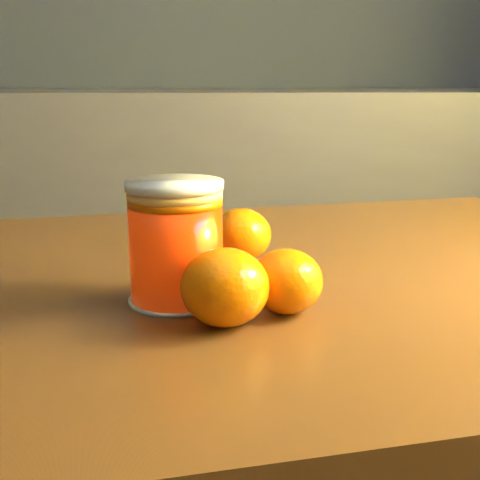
{
  "coord_description": "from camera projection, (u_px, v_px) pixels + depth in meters",
  "views": [
    {
      "loc": [
        0.76,
        -0.45,
        0.94
      ],
      "look_at": [
        0.78,
        0.15,
        0.79
      ],
      "focal_mm": 50.0,
      "sensor_mm": 36.0,
      "label": 1
    }
  ],
  "objects": [
    {
      "name": "orange_front",
      "position": [
        286.0,
        281.0,
        0.58
      ],
      "size": [
        0.08,
        0.08,
        0.06
      ],
      "primitive_type": "ellipsoid",
      "rotation": [
        0.0,
        0.0,
        -0.27
      ],
      "color": "orange",
      "rests_on": "table"
    },
    {
      "name": "orange_back",
      "position": [
        241.0,
        235.0,
        0.75
      ],
      "size": [
        0.09,
        0.09,
        0.06
      ],
      "primitive_type": "ellipsoid",
      "rotation": [
        0.0,
        0.0,
        0.39
      ],
      "color": "orange",
      "rests_on": "table"
    },
    {
      "name": "juice_glass",
      "position": [
        176.0,
        243.0,
        0.6
      ],
      "size": [
        0.09,
        0.09,
        0.11
      ],
      "rotation": [
        0.0,
        0.0,
        -0.41
      ],
      "color": "#FF3105",
      "rests_on": "table"
    },
    {
      "name": "table",
      "position": [
        243.0,
        357.0,
        0.72
      ],
      "size": [
        1.1,
        0.87,
        0.74
      ],
      "rotation": [
        0.0,
        0.0,
        0.19
      ],
      "color": "#5A3616",
      "rests_on": "ground"
    },
    {
      "name": "orange_extra",
      "position": [
        225.0,
        287.0,
        0.55
      ],
      "size": [
        0.1,
        0.1,
        0.07
      ],
      "primitive_type": "ellipsoid",
      "rotation": [
        0.0,
        0.0,
        -0.38
      ],
      "color": "orange",
      "rests_on": "table"
    }
  ]
}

